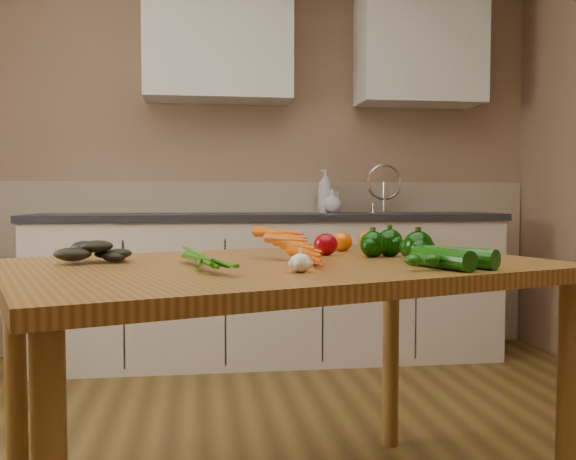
% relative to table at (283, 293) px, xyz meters
% --- Properties ---
extents(room, '(4.04, 5.04, 2.64)m').
position_rel_table_xyz_m(room, '(-0.01, 0.06, 0.52)').
color(room, brown).
rests_on(room, ground).
extents(counter_run, '(2.84, 0.64, 1.14)m').
position_rel_table_xyz_m(counter_run, '(0.20, 2.07, -0.27)').
color(counter_run, beige).
rests_on(counter_run, ground).
extents(upper_cabinets, '(2.15, 0.35, 0.70)m').
position_rel_table_xyz_m(upper_cabinets, '(0.50, 2.20, 1.23)').
color(upper_cabinets, silver).
rests_on(upper_cabinets, room).
extents(table, '(1.75, 1.42, 0.81)m').
position_rel_table_xyz_m(table, '(0.00, 0.00, 0.00)').
color(table, '#9E682E').
rests_on(table, ground).
extents(soap_bottle_a, '(0.15, 0.15, 0.28)m').
position_rel_table_xyz_m(soap_bottle_a, '(0.57, 2.23, 0.32)').
color(soap_bottle_a, silver).
rests_on(soap_bottle_a, counter_run).
extents(soap_bottle_b, '(0.11, 0.12, 0.20)m').
position_rel_table_xyz_m(soap_bottle_b, '(0.60, 2.24, 0.28)').
color(soap_bottle_b, silver).
rests_on(soap_bottle_b, counter_run).
extents(soap_bottle_c, '(0.16, 0.16, 0.15)m').
position_rel_table_xyz_m(soap_bottle_c, '(0.61, 2.18, 0.25)').
color(soap_bottle_c, silver).
rests_on(soap_bottle_c, counter_run).
extents(carrot_bunch, '(0.34, 0.30, 0.08)m').
position_rel_table_xyz_m(carrot_bunch, '(-0.05, -0.05, 0.13)').
color(carrot_bunch, '#E15705').
rests_on(carrot_bunch, table).
extents(leafy_greens, '(0.22, 0.20, 0.11)m').
position_rel_table_xyz_m(leafy_greens, '(-0.54, 0.06, 0.14)').
color(leafy_greens, black).
rests_on(leafy_greens, table).
extents(garlic_bulb, '(0.06, 0.06, 0.05)m').
position_rel_table_xyz_m(garlic_bulb, '(0.01, -0.26, 0.11)').
color(garlic_bulb, white).
rests_on(garlic_bulb, table).
extents(pepper_a, '(0.08, 0.08, 0.08)m').
position_rel_table_xyz_m(pepper_a, '(0.30, 0.11, 0.13)').
color(pepper_a, '#053102').
rests_on(pepper_a, table).
extents(pepper_b, '(0.09, 0.09, 0.09)m').
position_rel_table_xyz_m(pepper_b, '(0.36, 0.13, 0.13)').
color(pepper_b, '#053102').
rests_on(pepper_b, table).
extents(pepper_c, '(0.09, 0.09, 0.09)m').
position_rel_table_xyz_m(pepper_c, '(0.39, -0.06, 0.13)').
color(pepper_c, '#053102').
rests_on(pepper_c, table).
extents(tomato_a, '(0.08, 0.08, 0.07)m').
position_rel_table_xyz_m(tomato_a, '(0.17, 0.19, 0.13)').
color(tomato_a, '#96020D').
rests_on(tomato_a, table).
extents(tomato_b, '(0.07, 0.07, 0.07)m').
position_rel_table_xyz_m(tomato_b, '(0.25, 0.34, 0.12)').
color(tomato_b, '#DB5C05').
rests_on(tomato_b, table).
extents(tomato_c, '(0.08, 0.08, 0.07)m').
position_rel_table_xyz_m(tomato_c, '(0.34, 0.31, 0.13)').
color(tomato_c, '#DB5C05').
rests_on(tomato_c, table).
extents(zucchini_a, '(0.18, 0.22, 0.05)m').
position_rel_table_xyz_m(zucchini_a, '(0.45, -0.20, 0.12)').
color(zucchini_a, '#0B4006').
rests_on(zucchini_a, table).
extents(zucchini_b, '(0.12, 0.21, 0.06)m').
position_rel_table_xyz_m(zucchini_b, '(0.39, -0.23, 0.12)').
color(zucchini_b, '#0B4006').
rests_on(zucchini_b, table).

